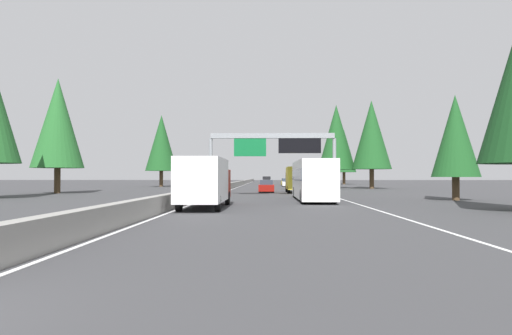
{
  "coord_description": "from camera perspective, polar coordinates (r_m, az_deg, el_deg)",
  "views": [
    {
      "loc": [
        -5.49,
        -5.38,
        1.91
      ],
      "look_at": [
        47.51,
        -4.02,
        2.94
      ],
      "focal_mm": 31.55,
      "sensor_mm": 36.0,
      "label": 1
    }
  ],
  "objects": [
    {
      "name": "sign_gantry_overhead",
      "position": [
        44.79,
        2.31,
        2.75
      ],
      "size": [
        0.5,
        12.68,
        6.19
      ],
      "color": "gray",
      "rests_on": "ground"
    },
    {
      "name": "minivan_near_center",
      "position": [
        66.43,
        4.78,
        -1.93
      ],
      "size": [
        5.0,
        1.95,
        1.69
      ],
      "color": "black",
      "rests_on": "ground"
    },
    {
      "name": "conifer_right_distant",
      "position": [
        107.96,
        11.08,
        2.09
      ],
      "size": [
        5.71,
        5.71,
        12.98
      ],
      "color": "#4C3823",
      "rests_on": "ground"
    },
    {
      "name": "conifer_left_mid",
      "position": [
        84.45,
        -11.91,
        3.06
      ],
      "size": [
        5.8,
        5.8,
        13.17
      ],
      "color": "#4C3823",
      "rests_on": "ground"
    },
    {
      "name": "sedan_distant_b",
      "position": [
        84.05,
        3.94,
        -1.94
      ],
      "size": [
        4.4,
        1.8,
        1.47
      ],
      "color": "white",
      "rests_on": "ground"
    },
    {
      "name": "sedan_mid_left",
      "position": [
        53.42,
        1.33,
        -2.42
      ],
      "size": [
        4.4,
        1.8,
        1.47
      ],
      "color": "maroon",
      "rests_on": "ground"
    },
    {
      "name": "median_barrier",
      "position": [
        85.69,
        -2.33,
        -2.08
      ],
      "size": [
        180.0,
        0.56,
        0.9
      ],
      "primitive_type": "cube",
      "color": "gray",
      "rests_on": "ground"
    },
    {
      "name": "shoulder_stripe_right",
      "position": [
        75.76,
        6.13,
        -2.54
      ],
      "size": [
        160.0,
        0.16,
        0.01
      ],
      "primitive_type": "cube",
      "color": "silver",
      "rests_on": "ground"
    },
    {
      "name": "conifer_right_far",
      "position": [
        73.92,
        10.15,
        3.79
      ],
      "size": [
        5.93,
        5.93,
        13.48
      ],
      "color": "#4C3823",
      "rests_on": "ground"
    },
    {
      "name": "pickup_near_right",
      "position": [
        106.82,
        1.35,
        -1.64
      ],
      "size": [
        5.6,
        2.0,
        1.86
      ],
      "color": "black",
      "rests_on": "ground"
    },
    {
      "name": "ground_plane",
      "position": [
        65.74,
        -3.23,
        -2.77
      ],
      "size": [
        320.0,
        320.0,
        0.0
      ],
      "primitive_type": "plane",
      "color": "#38383A"
    },
    {
      "name": "shoulder_stripe_median",
      "position": [
        75.69,
        -2.42,
        -2.55
      ],
      "size": [
        160.0,
        0.16,
        0.01
      ],
      "primitive_type": "cube",
      "color": "silver",
      "rests_on": "ground"
    },
    {
      "name": "sedan_mid_right",
      "position": [
        94.19,
        3.74,
        -1.85
      ],
      "size": [
        4.4,
        1.8,
        1.47
      ],
      "color": "#AD931E",
      "rests_on": "ground"
    },
    {
      "name": "conifer_right_mid",
      "position": [
        71.72,
        14.44,
        4.04
      ],
      "size": [
        6.01,
        6.01,
        13.66
      ],
      "color": "#4C3823",
      "rests_on": "ground"
    },
    {
      "name": "bus_distant_a",
      "position": [
        35.63,
        7.16,
        -1.41
      ],
      "size": [
        11.5,
        2.55,
        3.1
      ],
      "color": "white",
      "rests_on": "ground"
    },
    {
      "name": "conifer_right_near",
      "position": [
        39.03,
        23.95,
        3.66
      ],
      "size": [
        3.69,
        3.69,
        8.39
      ],
      "color": "#4C3823",
      "rests_on": "ground"
    },
    {
      "name": "box_truck_mid_center",
      "position": [
        52.15,
        5.21,
        -1.43
      ],
      "size": [
        8.5,
        2.4,
        2.95
      ],
      "color": "gold",
      "rests_on": "ground"
    },
    {
      "name": "conifer_left_near",
      "position": [
        55.04,
        -23.84,
        5.16
      ],
      "size": [
        5.67,
        5.67,
        12.88
      ],
      "color": "#4C3823",
      "rests_on": "ground"
    },
    {
      "name": "box_truck_far_left",
      "position": [
        27.11,
        -6.45,
        -1.73
      ],
      "size": [
        8.5,
        2.4,
        2.95
      ],
      "color": "white",
      "rests_on": "ground"
    }
  ]
}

